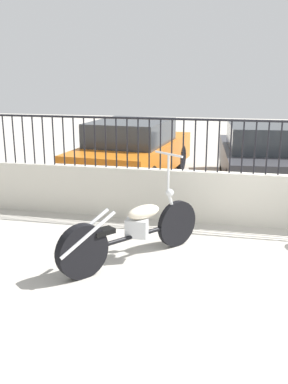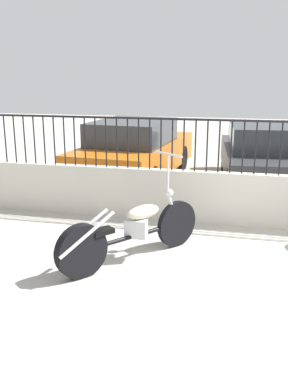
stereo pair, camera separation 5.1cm
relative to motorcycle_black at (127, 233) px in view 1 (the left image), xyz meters
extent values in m
plane|color=#ADA89E|center=(1.97, -0.39, -0.40)|extent=(40.00, 40.00, 0.00)
cube|color=beige|center=(1.97, 1.83, 0.02)|extent=(9.90, 0.18, 0.85)
cylinder|color=black|center=(-2.70, 1.83, 0.87)|extent=(0.02, 0.02, 0.85)
cylinder|color=black|center=(-2.52, 1.83, 0.87)|extent=(0.02, 0.02, 0.85)
cylinder|color=black|center=(-2.33, 1.83, 0.87)|extent=(0.02, 0.02, 0.85)
cylinder|color=black|center=(-2.14, 1.83, 0.87)|extent=(0.02, 0.02, 0.85)
cylinder|color=black|center=(-1.96, 1.83, 0.87)|extent=(0.02, 0.02, 0.85)
cylinder|color=black|center=(-1.77, 1.83, 0.87)|extent=(0.02, 0.02, 0.85)
cylinder|color=black|center=(-1.58, 1.83, 0.87)|extent=(0.02, 0.02, 0.85)
cylinder|color=black|center=(-1.40, 1.83, 0.87)|extent=(0.02, 0.02, 0.85)
cylinder|color=black|center=(-1.21, 1.83, 0.87)|extent=(0.02, 0.02, 0.85)
cylinder|color=black|center=(-1.02, 1.83, 0.87)|extent=(0.02, 0.02, 0.85)
cylinder|color=black|center=(-0.84, 1.83, 0.87)|extent=(0.02, 0.02, 0.85)
cylinder|color=black|center=(-0.65, 1.83, 0.87)|extent=(0.02, 0.02, 0.85)
cylinder|color=black|center=(-0.46, 1.83, 0.87)|extent=(0.02, 0.02, 0.85)
cylinder|color=black|center=(-0.28, 1.83, 0.87)|extent=(0.02, 0.02, 0.85)
cylinder|color=black|center=(-0.09, 1.83, 0.87)|extent=(0.02, 0.02, 0.85)
cylinder|color=black|center=(0.10, 1.83, 0.87)|extent=(0.02, 0.02, 0.85)
cylinder|color=black|center=(0.28, 1.83, 0.87)|extent=(0.02, 0.02, 0.85)
cylinder|color=black|center=(0.47, 1.83, 0.87)|extent=(0.02, 0.02, 0.85)
cylinder|color=black|center=(0.66, 1.83, 0.87)|extent=(0.02, 0.02, 0.85)
cylinder|color=black|center=(0.85, 1.83, 0.87)|extent=(0.02, 0.02, 0.85)
cylinder|color=black|center=(1.03, 1.83, 0.87)|extent=(0.02, 0.02, 0.85)
cylinder|color=black|center=(1.22, 1.83, 0.87)|extent=(0.02, 0.02, 0.85)
cylinder|color=black|center=(1.41, 1.83, 0.87)|extent=(0.02, 0.02, 0.85)
cylinder|color=black|center=(1.59, 1.83, 0.87)|extent=(0.02, 0.02, 0.85)
cylinder|color=black|center=(1.78, 1.83, 0.87)|extent=(0.02, 0.02, 0.85)
cylinder|color=black|center=(1.97, 1.83, 0.87)|extent=(0.02, 0.02, 0.85)
cylinder|color=black|center=(1.97, 1.83, 1.28)|extent=(9.90, 0.04, 0.04)
cylinder|color=black|center=(0.55, 0.70, -0.07)|extent=(0.47, 0.57, 0.66)
cylinder|color=black|center=(-0.41, -0.52, -0.07)|extent=(0.52, 0.61, 0.67)
cylinder|color=black|center=(0.07, 0.09, -0.07)|extent=(0.93, 1.15, 0.06)
cube|color=silver|center=(0.10, 0.13, 0.03)|extent=(0.28, 0.18, 0.24)
ellipsoid|color=beige|center=(0.18, 0.22, 0.23)|extent=(0.47, 0.52, 0.18)
cube|color=black|center=(-0.22, -0.28, 0.11)|extent=(0.30, 0.32, 0.06)
cylinder|color=silver|center=(0.50, 0.63, 0.18)|extent=(0.17, 0.20, 0.51)
sphere|color=silver|center=(0.46, 0.58, 0.41)|extent=(0.11, 0.11, 0.11)
cylinder|color=silver|center=(0.44, 0.56, 0.69)|extent=(0.03, 0.03, 0.52)
cylinder|color=silver|center=(0.44, 0.56, 0.95)|extent=(0.43, 0.35, 0.03)
cylinder|color=silver|center=(-0.32, -0.52, 0.15)|extent=(0.51, 0.63, 0.44)
cylinder|color=silver|center=(-0.43, -0.44, 0.15)|extent=(0.51, 0.63, 0.44)
cylinder|color=black|center=(-1.65, 5.77, -0.08)|extent=(0.17, 0.65, 0.64)
cylinder|color=black|center=(-0.06, 5.62, -0.08)|extent=(0.17, 0.65, 0.64)
cylinder|color=black|center=(-1.90, 3.20, -0.08)|extent=(0.17, 0.65, 0.64)
cylinder|color=black|center=(-0.31, 3.05, -0.08)|extent=(0.17, 0.65, 0.64)
cube|color=orange|center=(-0.98, 4.41, 0.16)|extent=(2.10, 4.31, 0.64)
cube|color=#2D3338|center=(-1.00, 4.20, 0.73)|extent=(1.72, 2.14, 0.50)
cylinder|color=black|center=(0.98, 5.60, -0.08)|extent=(0.17, 0.65, 0.64)
cylinder|color=black|center=(1.20, 3.17, -0.08)|extent=(0.17, 0.65, 0.64)
cube|color=#38383D|center=(1.94, 4.46, 0.14)|extent=(2.17, 4.08, 0.60)
cube|color=#2D3338|center=(1.96, 4.27, 0.70)|extent=(1.80, 2.03, 0.52)
camera|label=1|loc=(1.33, -4.96, 1.97)|focal=40.00mm
camera|label=2|loc=(1.38, -4.95, 1.97)|focal=40.00mm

